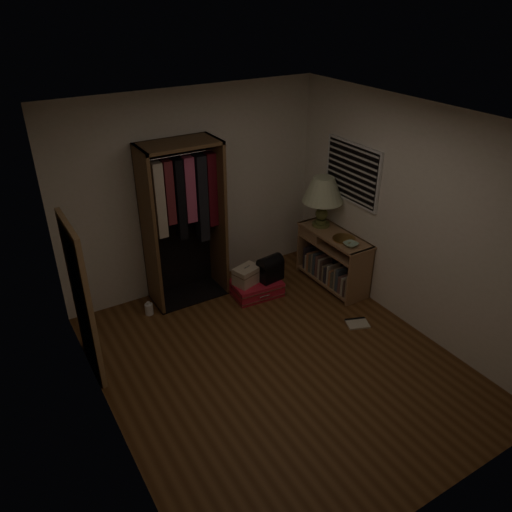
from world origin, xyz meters
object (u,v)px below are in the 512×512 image
console_bookshelf (331,257)px  train_case (247,275)px  open_wardrobe (184,210)px  black_bag (270,268)px  white_jug (149,309)px  pink_suitcase (256,288)px  table_lamp (323,191)px  floor_mirror (82,300)px

console_bookshelf → train_case: size_ratio=2.88×
train_case → open_wardrobe: bearing=128.1°
black_bag → white_jug: size_ratio=1.93×
black_bag → white_jug: black_bag is taller
pink_suitcase → table_lamp: table_lamp is taller
black_bag → table_lamp: size_ratio=0.49×
floor_mirror → train_case: bearing=9.0°
console_bookshelf → floor_mirror: bearing=-179.2°
console_bookshelf → open_wardrobe: 2.07m
open_wardrobe → pink_suitcase: size_ratio=3.05×
open_wardrobe → train_case: bearing=-35.4°
open_wardrobe → black_bag: (0.93, -0.52, -0.83)m
open_wardrobe → console_bookshelf: bearing=-22.4°
pink_suitcase → table_lamp: (1.02, 0.01, 1.15)m
floor_mirror → black_bag: (2.40, 0.25, -0.48)m
black_bag → table_lamp: bearing=-3.4°
train_case → black_bag: bearing=-31.1°
train_case → white_jug: size_ratio=2.17×
floor_mirror → table_lamp: bearing=5.4°
black_bag → table_lamp: 1.22m
floor_mirror → pink_suitcase: bearing=7.7°
floor_mirror → pink_suitcase: floor_mirror is taller
floor_mirror → train_case: size_ratio=4.38×
train_case → table_lamp: size_ratio=0.55×
floor_mirror → black_bag: bearing=6.0°
floor_mirror → white_jug: (0.84, 0.60, -0.77)m
open_wardrobe → white_jug: bearing=-164.7°
open_wardrobe → black_bag: open_wardrobe is taller
floor_mirror → pink_suitcase: 2.36m
console_bookshelf → pink_suitcase: bearing=166.0°
pink_suitcase → white_jug: pink_suitcase is taller
train_case → black_bag: size_ratio=1.13×
pink_suitcase → white_jug: (-1.37, 0.30, -0.02)m
floor_mirror → white_jug: size_ratio=9.52×
train_case → white_jug: (-1.25, 0.27, -0.24)m
black_bag → train_case: bearing=158.0°
floor_mirror → pink_suitcase: size_ratio=2.53×
train_case → black_bag: (0.30, -0.08, 0.06)m
white_jug → console_bookshelf: bearing=-13.0°
pink_suitcase → black_bag: size_ratio=1.96×
black_bag → white_jug: 1.62m
console_bookshelf → table_lamp: bearing=89.0°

